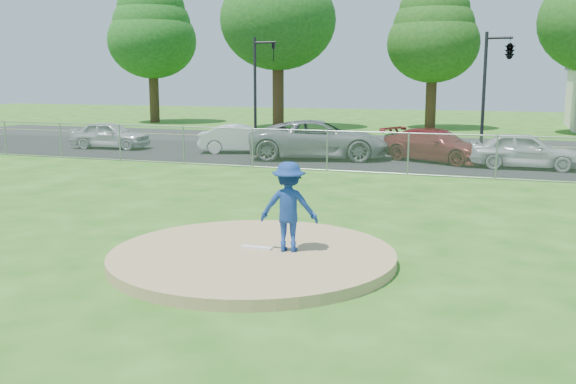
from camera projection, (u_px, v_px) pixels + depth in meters
name	position (u px, v px, depth m)	size (l,w,h in m)	color
ground	(368.00, 182.00, 21.41)	(120.00, 120.00, 0.00)	#215713
pitchers_mound	(253.00, 256.00, 12.12)	(5.40, 5.40, 0.20)	#A18458
pitching_rubber	(257.00, 248.00, 12.28)	(0.60, 0.15, 0.04)	white
chain_link_fence	(380.00, 153.00, 23.14)	(40.00, 0.06, 1.50)	gray
parking_lot	(401.00, 159.00, 27.45)	(50.00, 8.00, 0.01)	black
street	(425.00, 143.00, 34.40)	(60.00, 7.00, 0.01)	#242326
tree_far_left	(152.00, 29.00, 48.75)	(6.72, 6.72, 10.74)	#362513
tree_left	(278.00, 5.00, 43.07)	(7.84, 7.84, 12.53)	#3A2315
tree_center	(434.00, 32.00, 42.88)	(6.16, 6.16, 9.84)	#3B2415
traffic_signal_left	(259.00, 79.00, 34.84)	(1.28, 0.20, 5.60)	black
traffic_signal_center	(507.00, 53.00, 30.43)	(1.42, 2.48, 5.60)	black
pitcher	(289.00, 207.00, 12.01)	(1.09, 0.63, 1.69)	navy
traffic_cone	(262.00, 149.00, 28.24)	(0.32, 0.32, 0.63)	orange
parked_car_silver	(110.00, 135.00, 31.37)	(1.56, 3.88, 1.32)	#BABABF
parked_car_white	(242.00, 139.00, 29.57)	(1.37, 3.92, 1.29)	silver
parked_car_gray	(319.00, 140.00, 27.36)	(2.73, 5.92, 1.64)	slate
parked_car_darkred	(436.00, 145.00, 26.43)	(1.89, 4.66, 1.35)	maroon
parked_car_pearl	(525.00, 150.00, 24.44)	(1.63, 4.05, 1.38)	silver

